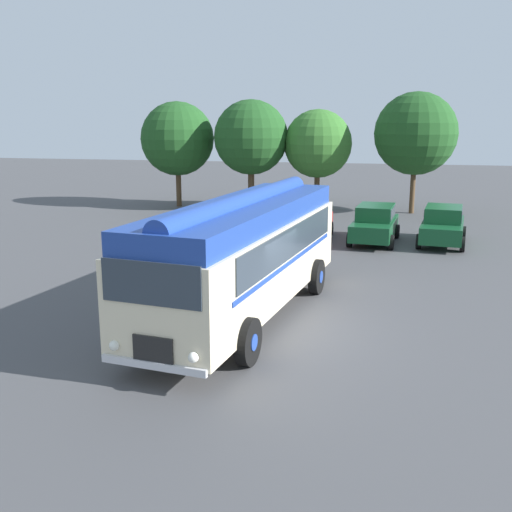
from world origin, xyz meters
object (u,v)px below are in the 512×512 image
Objects in this scene: car_mid_right at (375,224)px; car_far_right at (443,225)px; car_mid_left at (307,221)px; car_near_left at (259,216)px; vintage_bus at (244,251)px.

car_far_right is at bearing 4.29° from car_mid_right.
car_mid_left is 0.99× the size of car_mid_right.
car_mid_left is 5.97m from car_far_right.
car_mid_right is at bearing -1.92° from car_mid_left.
car_near_left and car_mid_left have the same top height.
car_near_left and car_far_right have the same top height.
car_mid_left is 3.06m from car_mid_right.
car_near_left is 0.99× the size of car_mid_right.
car_mid_left is at bearing 178.08° from car_mid_right.
car_far_right is at bearing 1.12° from car_mid_left.
car_mid_left is at bearing -18.93° from car_near_left.
car_mid_left is at bearing 88.71° from vintage_bus.
vintage_bus is 2.39× the size of car_mid_left.
car_near_left is 0.99× the size of car_mid_left.
car_far_right is at bearing 61.41° from vintage_bus.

